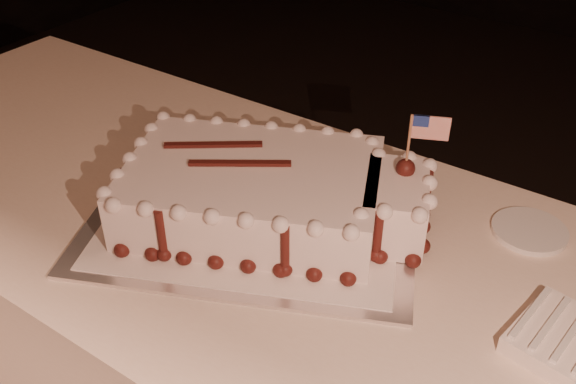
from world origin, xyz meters
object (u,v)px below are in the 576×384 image
Objects in this scene: banquet_table at (295,373)px; side_plate at (529,231)px; cake_board at (254,217)px; sheet_cake at (270,193)px.

banquet_table is 17.29× the size of side_plate.
banquet_table is 0.58m from side_plate.
cake_board is (-0.10, 0.00, 0.38)m from banquet_table.
cake_board is at bearing -155.55° from sheet_cake.
cake_board is 0.07m from sheet_cake.
side_plate is at bearing 30.02° from sheet_cake.
cake_board is 0.52m from side_plate.
side_plate is at bearing 5.72° from cake_board.
sheet_cake is (-0.07, 0.02, 0.44)m from banquet_table.
cake_board is at bearing 177.35° from banquet_table.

